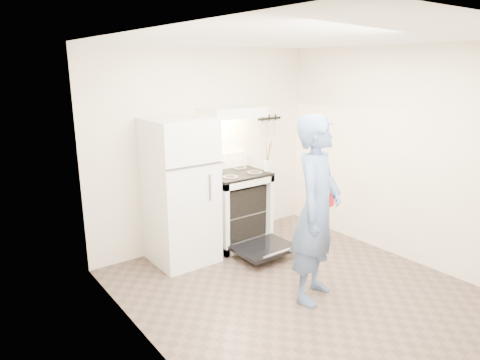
# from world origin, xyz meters

# --- Properties ---
(floor) EXTENTS (3.60, 3.60, 0.00)m
(floor) POSITION_xyz_m (0.00, 0.00, 0.00)
(floor) COLOR brown
(floor) RESTS_ON ground
(back_wall) EXTENTS (3.20, 0.02, 2.50)m
(back_wall) POSITION_xyz_m (0.00, 1.80, 1.25)
(back_wall) COLOR white
(back_wall) RESTS_ON ground
(refrigerator) EXTENTS (0.70, 0.70, 1.70)m
(refrigerator) POSITION_xyz_m (-0.58, 1.45, 0.85)
(refrigerator) COLOR white
(refrigerator) RESTS_ON floor
(stove_body) EXTENTS (0.76, 0.65, 0.92)m
(stove_body) POSITION_xyz_m (0.23, 1.48, 0.46)
(stove_body) COLOR white
(stove_body) RESTS_ON floor
(cooktop) EXTENTS (0.76, 0.65, 0.03)m
(cooktop) POSITION_xyz_m (0.23, 1.48, 0.94)
(cooktop) COLOR black
(cooktop) RESTS_ON stove_body
(backsplash) EXTENTS (0.76, 0.07, 0.20)m
(backsplash) POSITION_xyz_m (0.23, 1.76, 1.05)
(backsplash) COLOR white
(backsplash) RESTS_ON cooktop
(oven_door) EXTENTS (0.70, 0.54, 0.04)m
(oven_door) POSITION_xyz_m (0.23, 0.88, 0.12)
(oven_door) COLOR black
(oven_door) RESTS_ON floor
(oven_rack) EXTENTS (0.60, 0.52, 0.01)m
(oven_rack) POSITION_xyz_m (0.23, 1.48, 0.44)
(oven_rack) COLOR slate
(oven_rack) RESTS_ON stove_body
(range_hood) EXTENTS (0.76, 0.50, 0.12)m
(range_hood) POSITION_xyz_m (0.23, 1.55, 1.71)
(range_hood) COLOR white
(range_hood) RESTS_ON back_wall
(knife_strip) EXTENTS (0.40, 0.02, 0.03)m
(knife_strip) POSITION_xyz_m (1.05, 1.79, 1.55)
(knife_strip) COLOR black
(knife_strip) RESTS_ON back_wall
(pizza_stone) EXTENTS (0.30, 0.30, 0.02)m
(pizza_stone) POSITION_xyz_m (0.30, 1.55, 0.45)
(pizza_stone) COLOR #8A6B4C
(pizza_stone) RESTS_ON oven_rack
(tea_kettle) EXTENTS (0.24, 0.20, 0.29)m
(tea_kettle) POSITION_xyz_m (0.00, 1.69, 1.09)
(tea_kettle) COLOR silver
(tea_kettle) RESTS_ON cooktop
(utensil_jar) EXTENTS (0.10, 0.10, 0.13)m
(utensil_jar) POSITION_xyz_m (0.55, 1.22, 1.05)
(utensil_jar) COLOR silver
(utensil_jar) RESTS_ON cooktop
(person) EXTENTS (0.79, 0.68, 1.84)m
(person) POSITION_xyz_m (0.05, -0.10, 0.92)
(person) COLOR #3A5378
(person) RESTS_ON floor
(dutch_oven) EXTENTS (0.35, 0.28, 0.23)m
(dutch_oven) POSITION_xyz_m (0.34, 0.11, 0.94)
(dutch_oven) COLOR red
(dutch_oven) RESTS_ON person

